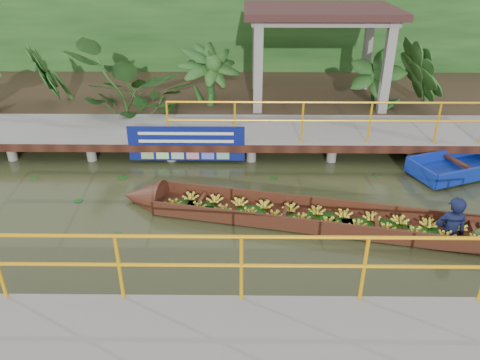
{
  "coord_description": "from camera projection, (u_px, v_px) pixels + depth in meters",
  "views": [
    {
      "loc": [
        0.84,
        -7.92,
        5.0
      ],
      "look_at": [
        0.74,
        0.5,
        0.6
      ],
      "focal_mm": 35.0,
      "sensor_mm": 36.0,
      "label": 1
    }
  ],
  "objects": [
    {
      "name": "ground",
      "position": [
        203.0,
        218.0,
        9.35
      ],
      "size": [
        80.0,
        80.0,
        0.0
      ],
      "primitive_type": "plane",
      "color": "#293118",
      "rests_on": "ground"
    },
    {
      "name": "land_strip",
      "position": [
        220.0,
        94.0,
        15.89
      ],
      "size": [
        30.0,
        8.0,
        0.45
      ],
      "primitive_type": "cube",
      "color": "#2F2417",
      "rests_on": "ground"
    },
    {
      "name": "far_dock",
      "position": [
        213.0,
        132.0,
        12.16
      ],
      "size": [
        16.0,
        2.06,
        1.66
      ],
      "color": "gray",
      "rests_on": "ground"
    },
    {
      "name": "pavilion",
      "position": [
        320.0,
        21.0,
        13.59
      ],
      "size": [
        4.4,
        3.0,
        3.0
      ],
      "color": "gray",
      "rests_on": "ground"
    },
    {
      "name": "foliage_backdrop",
      "position": [
        223.0,
        28.0,
        17.28
      ],
      "size": [
        30.0,
        0.8,
        4.0
      ],
      "primitive_type": "cube",
      "color": "#143B13",
      "rests_on": "ground"
    },
    {
      "name": "vendor_boat",
      "position": [
        349.0,
        217.0,
        8.97
      ],
      "size": [
        8.66,
        2.63,
        1.97
      ],
      "rotation": [
        0.0,
        0.0,
        -0.21
      ],
      "color": "#3C1F10",
      "rests_on": "ground"
    },
    {
      "name": "blue_banner",
      "position": [
        186.0,
        143.0,
        11.29
      ],
      "size": [
        2.82,
        0.04,
        0.88
      ],
      "color": "navy",
      "rests_on": "ground"
    },
    {
      "name": "tropical_plants",
      "position": [
        197.0,
        76.0,
        13.38
      ],
      "size": [
        14.58,
        1.58,
        1.97
      ],
      "color": "#143B13",
      "rests_on": "ground"
    }
  ]
}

